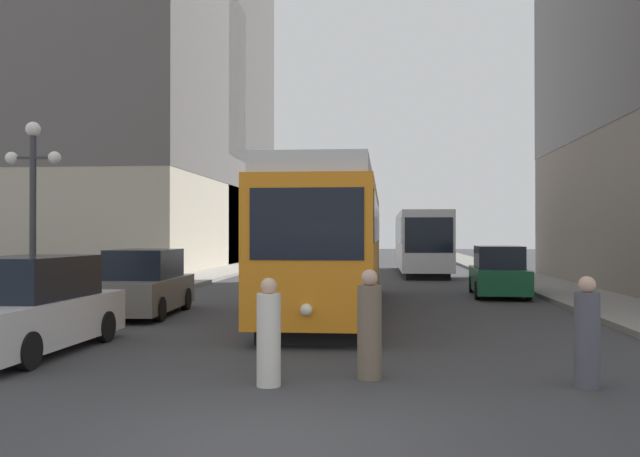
{
  "coord_description": "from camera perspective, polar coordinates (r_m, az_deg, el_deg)",
  "views": [
    {
      "loc": [
        1.27,
        -7.29,
        2.24
      ],
      "look_at": [
        -0.07,
        7.08,
        2.36
      ],
      "focal_mm": 38.7,
      "sensor_mm": 36.0,
      "label": 1
    }
  ],
  "objects": [
    {
      "name": "ground_plane",
      "position": [
        7.73,
        -4.58,
        -17.32
      ],
      "size": [
        200.0,
        200.0,
        0.0
      ],
      "primitive_type": "plane",
      "color": "#38383A"
    },
    {
      "name": "sidewalk_left",
      "position": [
        48.26,
        -5.86,
        -3.06
      ],
      "size": [
        2.81,
        120.0,
        0.15
      ],
      "primitive_type": "cube",
      "color": "gray",
      "rests_on": "ground"
    },
    {
      "name": "sidewalk_right",
      "position": [
        47.83,
        13.56,
        -3.07
      ],
      "size": [
        2.81,
        120.0,
        0.15
      ],
      "primitive_type": "cube",
      "color": "gray",
      "rests_on": "ground"
    },
    {
      "name": "streetcar",
      "position": [
        20.25,
        1.07,
        -0.89
      ],
      "size": [
        2.67,
        14.3,
        3.89
      ],
      "rotation": [
        0.0,
        0.0,
        0.0
      ],
      "color": "black",
      "rests_on": "ground"
    },
    {
      "name": "transit_bus",
      "position": [
        39.88,
        8.33,
        -0.91
      ],
      "size": [
        2.69,
        12.92,
        3.45
      ],
      "rotation": [
        0.0,
        0.0,
        0.01
      ],
      "color": "black",
      "rests_on": "ground"
    },
    {
      "name": "parked_car_left_near",
      "position": [
        14.15,
        -22.91,
        -6.11
      ],
      "size": [
        1.96,
        4.89,
        1.82
      ],
      "rotation": [
        0.0,
        0.0,
        -0.02
      ],
      "color": "black",
      "rests_on": "ground"
    },
    {
      "name": "parked_car_left_mid",
      "position": [
        19.84,
        -14.35,
        -4.51
      ],
      "size": [
        2.06,
        4.66,
        1.82
      ],
      "rotation": [
        0.0,
        0.0,
        0.05
      ],
      "color": "black",
      "rests_on": "ground"
    },
    {
      "name": "parked_car_right_far",
      "position": [
        25.81,
        14.54,
        -3.58
      ],
      "size": [
        2.08,
        4.71,
        1.82
      ],
      "rotation": [
        0.0,
        0.0,
        3.09
      ],
      "color": "black",
      "rests_on": "ground"
    },
    {
      "name": "pedestrian_crossing_near",
      "position": [
        10.8,
        4.12,
        -8.2
      ],
      "size": [
        0.38,
        0.38,
        1.7
      ],
      "rotation": [
        0.0,
        0.0,
        3.11
      ],
      "color": "#6B5B4C",
      "rests_on": "ground"
    },
    {
      "name": "pedestrian_crossing_far",
      "position": [
        10.91,
        21.22,
        -8.26
      ],
      "size": [
        0.36,
        0.36,
        1.63
      ],
      "rotation": [
        0.0,
        0.0,
        0.72
      ],
      "color": "#4C4C56",
      "rests_on": "ground"
    },
    {
      "name": "pedestrian_on_sidewalk",
      "position": [
        10.31,
        -4.26,
        -8.83
      ],
      "size": [
        0.36,
        0.36,
        1.6
      ],
      "rotation": [
        0.0,
        0.0,
        4.32
      ],
      "color": "beige",
      "rests_on": "ground"
    },
    {
      "name": "lamp_post_left_near",
      "position": [
        18.27,
        -22.65,
        3.12
      ],
      "size": [
        1.41,
        0.36,
        4.85
      ],
      "color": "#333338",
      "rests_on": "sidewalk_left"
    },
    {
      "name": "building_left_corner",
      "position": [
        47.51,
        -16.03,
        11.44
      ],
      "size": [
        12.99,
        19.5,
        23.4
      ],
      "color": "#B2A893",
      "rests_on": "ground"
    },
    {
      "name": "building_left_midblock",
      "position": [
        61.43,
        -12.89,
        12.79
      ],
      "size": [
        16.54,
        20.18,
        31.68
      ],
      "color": "gray",
      "rests_on": "ground"
    }
  ]
}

